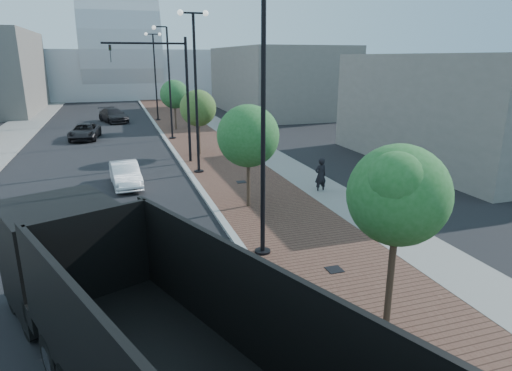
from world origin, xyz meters
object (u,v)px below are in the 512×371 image
object	(u,v)px
white_sedan	(125,174)
dump_truck	(114,315)
dark_car_mid	(85,132)
pedestrian	(321,175)

from	to	relation	value
white_sedan	dump_truck	bearing A→B (deg)	-97.21
dark_car_mid	pedestrian	xyz separation A→B (m)	(12.39, -20.30, 0.26)
dump_truck	pedestrian	world-z (taller)	dump_truck
dump_truck	dark_car_mid	size ratio (longest dim) A/B	2.85
white_sedan	dark_car_mid	size ratio (longest dim) A/B	0.84
dump_truck	pedestrian	xyz separation A→B (m)	(10.25, 11.05, -0.60)
dump_truck	white_sedan	size ratio (longest dim) A/B	3.40
white_sedan	dark_car_mid	distance (m)	16.17
white_sedan	pedestrian	size ratio (longest dim) A/B	2.16
dark_car_mid	pedestrian	world-z (taller)	pedestrian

